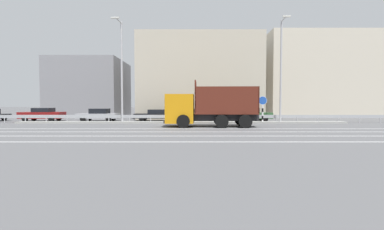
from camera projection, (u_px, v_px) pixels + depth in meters
name	position (u px, v px, depth m)	size (l,w,h in m)	color
ground_plane	(180.00, 125.00, 22.73)	(320.00, 320.00, 0.00)	#565659
lane_strip_0	(213.00, 129.00, 19.32)	(57.37, 0.16, 0.01)	silver
lane_strip_1	(216.00, 132.00, 17.11)	(57.37, 0.16, 0.01)	silver
lane_strip_2	(219.00, 136.00, 14.86)	(57.37, 0.16, 0.01)	silver
lane_strip_3	(224.00, 142.00, 12.53)	(57.37, 0.16, 0.01)	silver
median_island	(181.00, 122.00, 24.77)	(31.56, 1.10, 0.18)	gray
median_guardrail	(181.00, 117.00, 25.78)	(57.37, 0.09, 0.78)	#9EA0A5
dump_truck	(198.00, 110.00, 21.09)	(7.61, 2.88, 3.74)	orange
median_road_sign	(262.00, 109.00, 24.74)	(0.83, 0.16, 2.63)	white
street_lamp_1	(120.00, 68.00, 24.27)	(0.71, 1.97, 9.67)	#ADADB2
street_lamp_2	(280.00, 67.00, 24.65)	(0.72, 1.96, 9.92)	#ADADB2
parked_car_1	(41.00, 114.00, 28.09)	(4.50, 1.99, 1.45)	maroon
parked_car_2	(98.00, 115.00, 28.11)	(4.42, 1.94, 1.38)	#A3A3A8
parked_car_3	(156.00, 115.00, 28.56)	(4.73, 1.88, 1.28)	black
parked_car_4	(202.00, 115.00, 28.58)	(4.41, 1.93, 1.37)	#B27A14
parked_car_5	(249.00, 114.00, 28.00)	(4.40, 1.94, 1.48)	#335B33
background_building_0	(90.00, 89.00, 40.37)	(10.27, 10.00, 8.64)	gray
background_building_1	(198.00, 81.00, 37.89)	(15.37, 15.91, 10.56)	#B7AD99
background_building_2	(310.00, 77.00, 41.90)	(15.91, 11.75, 12.53)	beige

